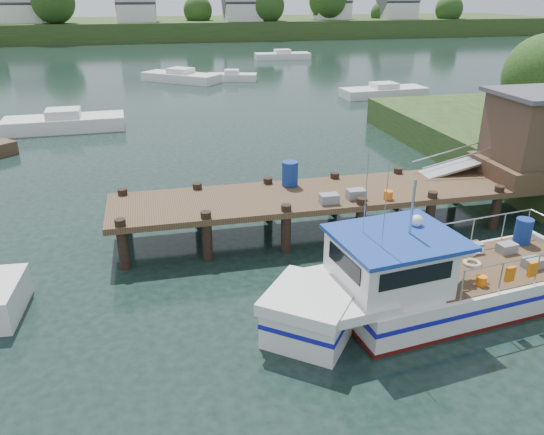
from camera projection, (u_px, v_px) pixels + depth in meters
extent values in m
plane|color=black|center=(290.00, 233.00, 18.31)|extent=(160.00, 160.00, 0.00)
cylinder|color=#332114|center=(535.00, 127.00, 25.98)|extent=(0.50, 0.50, 3.05)
cube|color=#2F481D|center=(167.00, 28.00, 92.87)|extent=(140.00, 24.00, 3.00)
cylinder|color=#332114|center=(57.00, 27.00, 80.89)|extent=(0.60, 0.60, 4.80)
sphere|color=#274619|center=(53.00, 2.00, 79.48)|extent=(6.34, 6.34, 6.34)
cylinder|color=#332114|center=(132.00, 31.00, 85.32)|extent=(0.60, 0.60, 3.00)
sphere|color=#274619|center=(130.00, 16.00, 84.44)|extent=(3.96, 3.96, 3.96)
cylinder|color=#332114|center=(199.00, 27.00, 89.27)|extent=(0.60, 0.60, 3.60)
sphere|color=#274619|center=(198.00, 10.00, 88.22)|extent=(4.75, 4.75, 4.75)
cylinder|color=#332114|center=(268.00, 26.00, 87.86)|extent=(0.60, 0.60, 4.20)
sphere|color=#274619|center=(267.00, 6.00, 86.63)|extent=(5.54, 5.54, 5.54)
cylinder|color=#332114|center=(327.00, 22.00, 91.82)|extent=(0.60, 0.60, 4.80)
sphere|color=#274619|center=(328.00, 0.00, 90.41)|extent=(6.34, 6.34, 6.34)
cylinder|color=#332114|center=(381.00, 26.00, 96.25)|extent=(0.60, 0.60, 3.00)
sphere|color=#274619|center=(382.00, 13.00, 95.37)|extent=(3.96, 3.96, 3.96)
cylinder|color=#332114|center=(447.00, 25.00, 94.84)|extent=(0.60, 0.60, 3.60)
sphere|color=#274619|center=(449.00, 9.00, 93.78)|extent=(4.75, 4.75, 4.75)
cube|color=silver|center=(24.00, 15.00, 81.90)|extent=(6.00, 5.00, 3.00)
cube|color=#47474C|center=(21.00, 2.00, 81.15)|extent=(6.20, 5.09, 5.09)
cube|color=silver|center=(137.00, 14.00, 84.54)|extent=(6.00, 5.00, 3.00)
cube|color=#47474C|center=(135.00, 2.00, 83.78)|extent=(6.20, 5.09, 5.09)
cube|color=silver|center=(242.00, 14.00, 87.17)|extent=(6.00, 5.00, 3.00)
cube|color=#47474C|center=(242.00, 1.00, 86.42)|extent=(6.20, 5.09, 5.09)
cube|color=silver|center=(331.00, 12.00, 92.28)|extent=(6.00, 5.00, 3.00)
cube|color=#47474C|center=(331.00, 1.00, 91.53)|extent=(6.20, 5.09, 5.09)
cube|color=silver|center=(397.00, 12.00, 93.88)|extent=(6.00, 5.00, 3.00)
cube|color=#47474C|center=(398.00, 0.00, 93.13)|extent=(6.20, 5.09, 5.09)
cube|color=#4C3724|center=(347.00, 193.00, 18.21)|extent=(16.00, 3.00, 0.20)
cylinder|color=black|center=(123.00, 249.00, 15.75)|extent=(0.32, 0.32, 1.90)
cylinder|color=black|center=(125.00, 215.00, 18.08)|extent=(0.32, 0.32, 1.90)
cylinder|color=black|center=(207.00, 240.00, 16.27)|extent=(0.32, 0.32, 1.90)
cylinder|color=black|center=(199.00, 209.00, 18.59)|extent=(0.32, 0.32, 1.90)
cylinder|color=black|center=(286.00, 232.00, 16.79)|extent=(0.32, 0.32, 1.90)
cylinder|color=black|center=(268.00, 203.00, 19.11)|extent=(0.32, 0.32, 1.90)
cylinder|color=black|center=(360.00, 225.00, 17.31)|extent=(0.32, 0.32, 1.90)
cylinder|color=black|center=(334.00, 197.00, 19.63)|extent=(0.32, 0.32, 1.90)
cylinder|color=black|center=(430.00, 218.00, 17.83)|extent=(0.32, 0.32, 1.90)
cylinder|color=black|center=(396.00, 192.00, 20.15)|extent=(0.32, 0.32, 1.90)
cylinder|color=black|center=(495.00, 212.00, 18.35)|extent=(0.32, 0.32, 1.90)
cylinder|color=black|center=(455.00, 187.00, 20.67)|extent=(0.32, 0.32, 1.90)
cylinder|color=black|center=(511.00, 182.00, 21.19)|extent=(0.32, 0.32, 1.90)
cube|color=#4C3724|center=(527.00, 167.00, 19.51)|extent=(3.20, 3.00, 0.60)
cube|color=#4A3729|center=(534.00, 130.00, 18.95)|extent=(2.60, 2.60, 2.40)
cube|color=#47474C|center=(542.00, 93.00, 18.44)|extent=(3.00, 3.00, 0.15)
cube|color=#A5A8AD|center=(457.00, 166.00, 19.85)|extent=(3.34, 0.90, 0.79)
cylinder|color=silver|center=(465.00, 156.00, 19.30)|extent=(3.34, 0.05, 0.76)
cylinder|color=silver|center=(453.00, 150.00, 20.01)|extent=(3.34, 0.05, 0.76)
cube|color=slate|center=(329.00, 198.00, 17.01)|extent=(0.60, 0.40, 0.30)
cube|color=slate|center=(356.00, 194.00, 17.39)|extent=(0.60, 0.40, 0.30)
cylinder|color=orange|center=(388.00, 195.00, 17.34)|extent=(0.30, 0.30, 0.28)
cylinder|color=navy|center=(290.00, 174.00, 18.43)|extent=(0.56, 0.56, 0.85)
cube|color=silver|center=(458.00, 288.00, 13.99)|extent=(6.69, 3.35, 0.98)
cube|color=silver|center=(309.00, 320.00, 12.63)|extent=(2.55, 2.55, 0.98)
cube|color=silver|center=(310.00, 298.00, 12.38)|extent=(2.78, 2.80, 0.30)
cube|color=silver|center=(343.00, 292.00, 12.66)|extent=(2.00, 2.63, 0.26)
cube|color=#13149A|center=(458.00, 284.00, 13.94)|extent=(6.78, 3.40, 0.12)
cube|color=#13149A|center=(310.00, 316.00, 12.58)|extent=(2.59, 2.59, 0.12)
cube|color=#4D0D0B|center=(455.00, 302.00, 14.16)|extent=(6.77, 3.38, 0.12)
cube|color=#4C3724|center=(492.00, 265.00, 14.11)|extent=(4.87, 2.87, 0.03)
cube|color=silver|center=(388.00, 264.00, 12.83)|extent=(2.66, 2.51, 1.28)
cube|color=black|center=(416.00, 276.00, 11.76)|extent=(1.87, 0.27, 0.43)
cube|color=black|center=(366.00, 236.00, 13.69)|extent=(1.87, 0.27, 0.43)
cube|color=black|center=(344.00, 263.00, 12.34)|extent=(0.23, 1.53, 0.43)
cube|color=navy|center=(397.00, 237.00, 12.61)|extent=(3.20, 2.83, 0.10)
cylinder|color=silver|center=(412.00, 207.00, 12.43)|extent=(0.08, 0.08, 1.37)
cylinder|color=silver|center=(385.00, 206.00, 11.60)|extent=(0.02, 0.02, 2.05)
cylinder|color=silver|center=(366.00, 193.00, 12.34)|extent=(0.02, 0.02, 2.05)
sphere|color=silver|center=(417.00, 221.00, 13.08)|extent=(0.34, 0.34, 0.31)
cylinder|color=silver|center=(536.00, 256.00, 12.82)|extent=(4.25, 0.57, 0.04)
cylinder|color=silver|center=(471.00, 220.00, 14.85)|extent=(4.25, 0.57, 0.04)
cylinder|color=silver|center=(462.00, 286.00, 12.31)|extent=(0.04, 0.04, 0.81)
cylinder|color=silver|center=(405.00, 244.00, 14.35)|extent=(0.04, 0.04, 0.81)
cylinder|color=silver|center=(501.00, 278.00, 12.67)|extent=(0.04, 0.04, 0.81)
cylinder|color=silver|center=(440.00, 238.00, 14.70)|extent=(0.04, 0.04, 0.81)
cylinder|color=silver|center=(537.00, 270.00, 13.02)|extent=(0.04, 0.04, 0.81)
cylinder|color=silver|center=(472.00, 232.00, 15.06)|extent=(0.04, 0.04, 0.81)
cylinder|color=silver|center=(503.00, 227.00, 15.41)|extent=(0.04, 0.04, 0.81)
cylinder|color=silver|center=(528.00, 222.00, 15.69)|extent=(0.04, 0.04, 0.81)
cube|color=slate|center=(533.00, 263.00, 13.89)|extent=(0.55, 0.40, 0.27)
cube|color=slate|center=(507.00, 248.00, 14.70)|extent=(0.55, 0.40, 0.27)
cube|color=slate|center=(473.00, 248.00, 14.72)|extent=(0.51, 0.38, 0.27)
cylinder|color=navy|center=(523.00, 231.00, 15.17)|extent=(0.54, 0.54, 0.75)
cylinder|color=orange|center=(481.00, 281.00, 13.07)|extent=(0.29, 0.29, 0.26)
torus|color=#BFB28C|center=(472.00, 263.00, 14.08)|extent=(0.54, 0.54, 0.10)
cube|color=orange|center=(510.00, 274.00, 12.71)|extent=(0.25, 0.11, 0.38)
cube|color=orange|center=(532.00, 269.00, 12.93)|extent=(0.25, 0.11, 0.38)
imported|color=silver|center=(454.00, 253.00, 13.11)|extent=(0.43, 0.59, 1.51)
cube|color=silver|center=(282.00, 56.00, 63.51)|extent=(6.59, 2.38, 0.70)
cube|color=silver|center=(282.00, 51.00, 63.30)|extent=(1.87, 1.61, 0.45)
cube|color=silver|center=(65.00, 124.00, 31.45)|extent=(6.92, 2.56, 0.80)
cube|color=silver|center=(63.00, 113.00, 31.21)|extent=(1.97, 1.71, 0.51)
cube|color=silver|center=(232.00, 77.00, 48.48)|extent=(4.76, 2.69, 0.63)
cube|color=silver|center=(232.00, 72.00, 48.29)|extent=(1.51, 1.38, 0.41)
cube|color=silver|center=(384.00, 92.00, 41.38)|extent=(6.82, 2.68, 0.67)
cube|color=silver|center=(384.00, 86.00, 41.18)|extent=(1.97, 1.72, 0.43)
cube|color=silver|center=(181.00, 78.00, 47.88)|extent=(7.09, 6.44, 0.77)
cube|color=silver|center=(180.00, 71.00, 47.64)|extent=(2.64, 2.60, 0.50)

